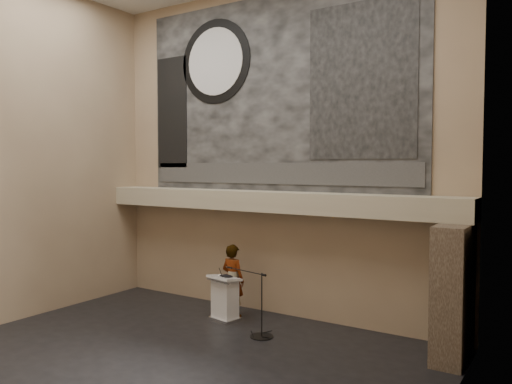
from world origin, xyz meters
The scene contains 19 objects.
floor centered at (0.00, 0.00, 0.00)m, with size 10.00×10.00×0.00m, color black.
wall_back centered at (0.00, 4.00, 4.25)m, with size 10.00×0.02×8.50m, color #8E745A.
wall_left centered at (-5.00, 0.00, 4.25)m, with size 0.02×8.00×8.50m, color #8E745A.
wall_right centered at (5.00, 0.00, 4.25)m, with size 0.02×8.00×8.50m, color #8E745A.
soffit centered at (0.00, 3.60, 2.95)m, with size 10.00×0.80×0.50m, color tan.
sprinkler_left centered at (-1.60, 3.55, 2.67)m, with size 0.04×0.04×0.06m, color #B2893D.
sprinkler_right centered at (1.90, 3.55, 2.67)m, with size 0.04×0.04×0.06m, color #B2893D.
banner centered at (0.00, 3.97, 5.70)m, with size 8.00×0.05×5.00m, color black.
banner_text_strip centered at (0.00, 3.93, 3.65)m, with size 7.76×0.02×0.55m, color #303030.
banner_clock_rim centered at (-1.80, 3.93, 6.70)m, with size 2.30×2.30×0.02m, color black.
banner_clock_face centered at (-1.80, 3.91, 6.70)m, with size 1.84×1.84×0.02m, color silver.
banner_building_print centered at (2.40, 3.93, 5.80)m, with size 2.60×0.02×3.60m, color black.
banner_brick_print centered at (-3.40, 3.93, 5.40)m, with size 1.10×0.02×3.20m, color black.
stone_pier centered at (4.65, 3.15, 1.35)m, with size 0.60×1.40×2.70m, color #403327.
lectern centered at (-0.64, 2.76, 0.55)m, with size 0.86×0.69×1.14m.
binder centered at (-0.59, 2.75, 1.12)m, with size 0.27×0.21×0.04m, color black.
papers centered at (-0.76, 2.73, 1.10)m, with size 0.23×0.31×0.01m, color white.
speaker_person centered at (-0.68, 3.16, 0.93)m, with size 0.68×0.44×1.85m, color silver.
mic_stand centered at (0.74, 2.24, 0.21)m, with size 1.37×0.52×1.46m.
Camera 1 is at (6.63, -7.09, 3.84)m, focal length 35.00 mm.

